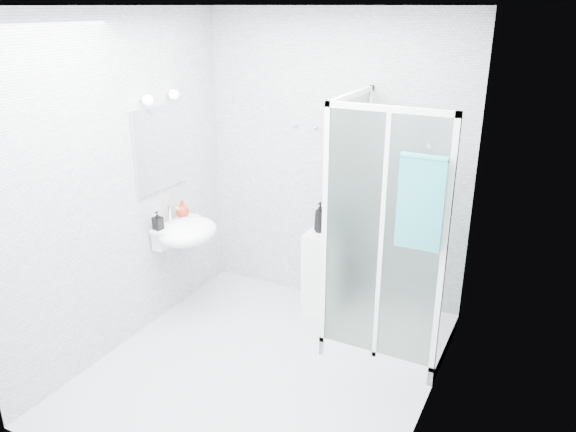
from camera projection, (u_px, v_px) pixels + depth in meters
The scene contains 12 objects.
room at pixel (258, 210), 3.80m from camera, with size 2.40×2.60×2.60m.
shower_enclosure at pixel (381, 295), 4.45m from camera, with size 0.90×0.95×2.00m.
wall_basin at pixel (185, 232), 4.77m from camera, with size 0.46×0.56×0.35m.
mirror at pixel (160, 148), 4.61m from camera, with size 0.02×0.60×0.70m, color white.
vanity_lights at pixel (161, 97), 4.44m from camera, with size 0.10×0.40×0.08m.
wall_hooks at pixel (305, 127), 4.84m from camera, with size 0.23×0.06×0.03m.
storage_cabinet at pixel (324, 272), 4.98m from camera, with size 0.32×0.34×0.75m.
hand_towel at pixel (421, 201), 3.63m from camera, with size 0.30×0.04×0.65m.
shampoo_bottle_a at pixel (320, 217), 4.84m from camera, with size 0.10×0.11×0.27m, color black.
shampoo_bottle_b at pixel (334, 221), 4.82m from camera, with size 0.10×0.10×0.22m, color #0C0C48.
soap_dispenser_orange at pixel (182, 209), 4.89m from camera, with size 0.12×0.12×0.15m, color #AF2614.
soap_dispenser_black at pixel (158, 220), 4.61m from camera, with size 0.07×0.07×0.16m, color black.
Camera 1 is at (1.81, -3.08, 2.60)m, focal length 35.00 mm.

